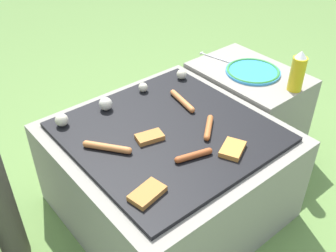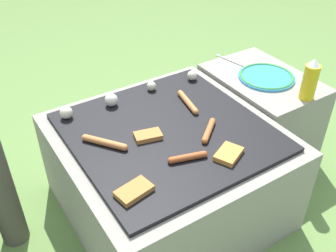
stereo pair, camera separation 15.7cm
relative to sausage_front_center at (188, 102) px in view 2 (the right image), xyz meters
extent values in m
plane|color=#608442|center=(-0.18, -0.11, -0.46)|extent=(14.00, 14.00, 0.00)
cube|color=gray|center=(-0.18, -0.11, -0.24)|extent=(0.86, 0.86, 0.43)
cube|color=black|center=(-0.18, -0.11, -0.02)|extent=(0.76, 0.76, 0.02)
cube|color=gray|center=(0.46, 0.00, -0.24)|extent=(0.40, 0.57, 0.44)
cylinder|color=#C6753D|center=(0.00, 0.00, 0.00)|extent=(0.06, 0.17, 0.03)
sphere|color=#C6753D|center=(0.02, 0.08, 0.00)|extent=(0.03, 0.03, 0.03)
sphere|color=#C6753D|center=(-0.02, -0.08, 0.00)|extent=(0.03, 0.03, 0.03)
cylinder|color=#B7602D|center=(-0.05, -0.22, 0.00)|extent=(0.12, 0.11, 0.03)
sphere|color=#B7602D|center=(-0.10, -0.26, 0.00)|extent=(0.03, 0.03, 0.03)
sphere|color=#B7602D|center=(0.00, -0.17, 0.00)|extent=(0.03, 0.03, 0.03)
cylinder|color=#A34C23|center=(-0.21, -0.31, 0.00)|extent=(0.13, 0.06, 0.03)
sphere|color=#A34C23|center=(-0.28, -0.29, 0.00)|extent=(0.03, 0.03, 0.03)
sphere|color=#A34C23|center=(-0.15, -0.32, 0.00)|extent=(0.03, 0.03, 0.03)
cylinder|color=#C6753D|center=(-0.43, -0.06, 0.00)|extent=(0.12, 0.15, 0.03)
sphere|color=#C6753D|center=(-0.38, -0.13, 0.00)|extent=(0.03, 0.03, 0.03)
sphere|color=#C6753D|center=(-0.48, 0.00, 0.00)|extent=(0.03, 0.03, 0.03)
cube|color=#D18438|center=(-0.07, -0.37, 0.00)|extent=(0.13, 0.12, 0.02)
cube|color=#B27033|center=(-0.46, -0.35, 0.00)|extent=(0.13, 0.09, 0.02)
cube|color=#B27033|center=(-0.27, -0.11, 0.00)|extent=(0.12, 0.09, 0.02)
sphere|color=beige|center=(-0.49, 0.19, 0.01)|extent=(0.05, 0.05, 0.05)
sphere|color=silver|center=(-0.29, 0.17, 0.02)|extent=(0.06, 0.06, 0.06)
sphere|color=beige|center=(-0.07, 0.19, 0.01)|extent=(0.04, 0.04, 0.04)
sphere|color=beige|center=(0.14, 0.17, 0.01)|extent=(0.05, 0.05, 0.05)
cylinder|color=#338CCC|center=(0.46, -0.01, -0.01)|extent=(0.27, 0.27, 0.01)
torus|color=#338C3F|center=(0.46, -0.01, 0.00)|extent=(0.27, 0.27, 0.01)
cylinder|color=gold|center=(0.48, -0.25, 0.07)|extent=(0.07, 0.07, 0.16)
cone|color=white|center=(0.48, -0.25, 0.17)|extent=(0.05, 0.05, 0.03)
cylinder|color=silver|center=(0.44, 0.20, -0.01)|extent=(0.05, 0.22, 0.01)
cube|color=silver|center=(0.41, 0.31, -0.01)|extent=(0.03, 0.01, 0.01)
camera|label=1|loc=(-0.99, -1.09, 0.94)|focal=42.00mm
camera|label=2|loc=(-0.86, -1.19, 0.94)|focal=42.00mm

